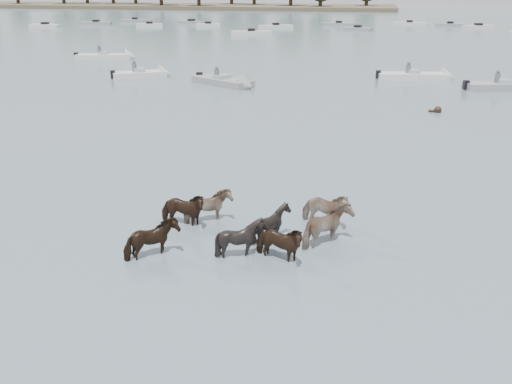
# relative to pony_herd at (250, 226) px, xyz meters

# --- Properties ---
(ground) EXTENTS (400.00, 400.00, 0.00)m
(ground) POSITION_rel_pony_herd_xyz_m (-2.16, -0.02, -0.44)
(ground) COLOR #4A5D6B
(ground) RESTS_ON ground
(shoreline) EXTENTS (160.00, 30.00, 1.00)m
(shoreline) POSITION_rel_pony_herd_xyz_m (-72.16, 149.98, 0.06)
(shoreline) COLOR #4C4233
(shoreline) RESTS_ON ground
(pony_herd) EXTENTS (5.89, 4.32, 1.34)m
(pony_herd) POSITION_rel_pony_herd_xyz_m (0.00, 0.00, 0.00)
(pony_herd) COLOR black
(pony_herd) RESTS_ON ground
(swimming_pony) EXTENTS (0.72, 0.44, 0.44)m
(swimming_pony) POSITION_rel_pony_herd_xyz_m (6.74, 18.51, -0.34)
(swimming_pony) COLOR black
(swimming_pony) RESTS_ON ground
(motorboat_a) EXTENTS (4.67, 3.59, 1.92)m
(motorboat_a) POSITION_rel_pony_herd_xyz_m (-14.02, 26.82, -0.21)
(motorboat_a) COLOR silver
(motorboat_a) RESTS_ON ground
(motorboat_b) EXTENTS (5.43, 4.15, 1.92)m
(motorboat_b) POSITION_rel_pony_herd_xyz_m (-6.87, 24.30, -0.21)
(motorboat_b) COLOR gray
(motorboat_b) RESTS_ON ground
(motorboat_c) EXTENTS (5.95, 2.39, 1.92)m
(motorboat_c) POSITION_rel_pony_herd_xyz_m (6.79, 30.18, -0.22)
(motorboat_c) COLOR silver
(motorboat_c) RESTS_ON ground
(motorboat_f) EXTENTS (5.85, 3.05, 1.92)m
(motorboat_f) POSITION_rel_pony_herd_xyz_m (-21.73, 36.44, -0.22)
(motorboat_f) COLOR silver
(motorboat_f) RESTS_ON ground
(distant_flotilla) EXTENTS (106.57, 26.60, 0.93)m
(distant_flotilla) POSITION_rel_pony_herd_xyz_m (-1.99, 79.81, -0.18)
(distant_flotilla) COLOR silver
(distant_flotilla) RESTS_ON ground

